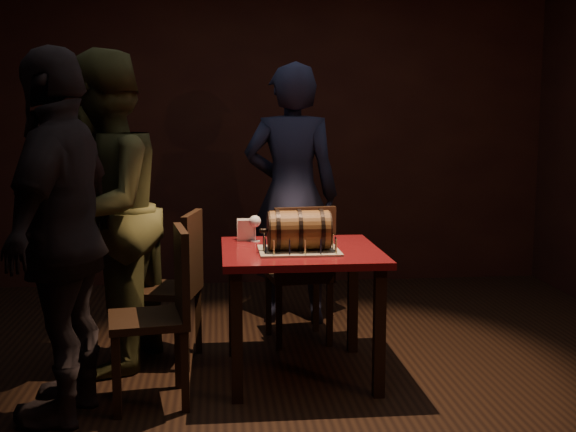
{
  "coord_description": "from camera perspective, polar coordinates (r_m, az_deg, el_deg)",
  "views": [
    {
      "loc": [
        -0.46,
        -3.93,
        1.51
      ],
      "look_at": [
        -0.07,
        0.05,
        0.95
      ],
      "focal_mm": 45.0,
      "sensor_mm": 36.0,
      "label": 1
    }
  ],
  "objects": [
    {
      "name": "room_shell",
      "position": [
        3.95,
        1.04,
        6.38
      ],
      "size": [
        5.04,
        5.04,
        2.8
      ],
      "color": "black",
      "rests_on": "ground"
    },
    {
      "name": "pub_table",
      "position": [
        4.16,
        1.0,
        -4.09
      ],
      "size": [
        0.9,
        0.9,
        0.75
      ],
      "color": "#540E12",
      "rests_on": "ground"
    },
    {
      "name": "cake_board",
      "position": [
        4.05,
        0.87,
        -2.75
      ],
      "size": [
        0.45,
        0.35,
        0.01
      ],
      "primitive_type": "cube",
      "color": "gray",
      "rests_on": "pub_table"
    },
    {
      "name": "barrel_cake",
      "position": [
        4.03,
        0.87,
        -1.12
      ],
      "size": [
        0.4,
        0.24,
        0.24
      ],
      "color": "brown",
      "rests_on": "cake_board"
    },
    {
      "name": "birthday_candles",
      "position": [
        4.04,
        0.87,
        -2.1
      ],
      "size": [
        0.4,
        0.3,
        0.09
      ],
      "color": "#DFD385",
      "rests_on": "cake_board"
    },
    {
      "name": "wine_glass_left",
      "position": [
        4.35,
        -2.62,
        -0.52
      ],
      "size": [
        0.07,
        0.07,
        0.16
      ],
      "color": "silver",
      "rests_on": "pub_table"
    },
    {
      "name": "wine_glass_mid",
      "position": [
        4.45,
        -0.78,
        -0.32
      ],
      "size": [
        0.07,
        0.07,
        0.16
      ],
      "color": "silver",
      "rests_on": "pub_table"
    },
    {
      "name": "wine_glass_right",
      "position": [
        4.4,
        1.47,
        -0.42
      ],
      "size": [
        0.07,
        0.07,
        0.16
      ],
      "color": "silver",
      "rests_on": "pub_table"
    },
    {
      "name": "pint_of_ale",
      "position": [
        4.34,
        -0.87,
        -1.14
      ],
      "size": [
        0.07,
        0.07,
        0.15
      ],
      "color": "silver",
      "rests_on": "pub_table"
    },
    {
      "name": "menu_card",
      "position": [
        4.39,
        -3.38,
        -1.14
      ],
      "size": [
        0.1,
        0.05,
        0.13
      ],
      "primitive_type": null,
      "color": "white",
      "rests_on": "pub_table"
    },
    {
      "name": "chair_back",
      "position": [
        4.74,
        1.05,
        -4.04
      ],
      "size": [
        0.45,
        0.45,
        0.93
      ],
      "color": "black",
      "rests_on": "ground"
    },
    {
      "name": "chair_left_rear",
      "position": [
        4.45,
        -8.77,
        -4.92
      ],
      "size": [
        0.47,
        0.47,
        0.93
      ],
      "color": "black",
      "rests_on": "ground"
    },
    {
      "name": "chair_left_front",
      "position": [
        3.86,
        -9.84,
        -6.99
      ],
      "size": [
        0.46,
        0.46,
        0.93
      ],
      "color": "black",
      "rests_on": "ground"
    },
    {
      "name": "person_back",
      "position": [
        5.21,
        0.29,
        1.69
      ],
      "size": [
        0.74,
        0.54,
        1.88
      ],
      "primitive_type": "imported",
      "rotation": [
        0.0,
        0.0,
        3.01
      ],
      "color": "#181A30",
      "rests_on": "ground"
    },
    {
      "name": "person_left_rear",
      "position": [
        4.36,
        -14.44,
        0.27
      ],
      "size": [
        0.94,
        1.08,
        1.89
      ],
      "primitive_type": "imported",
      "rotation": [
        0.0,
        0.0,
        -1.84
      ],
      "color": "#3A3A1D",
      "rests_on": "ground"
    },
    {
      "name": "person_left_front",
      "position": [
        3.71,
        -17.39,
        -1.54
      ],
      "size": [
        0.65,
        1.15,
        1.84
      ],
      "primitive_type": "imported",
      "rotation": [
        0.0,
        0.0,
        -1.77
      ],
      "color": "black",
      "rests_on": "ground"
    }
  ]
}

